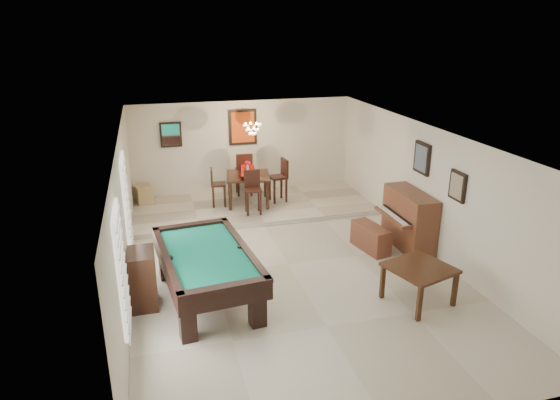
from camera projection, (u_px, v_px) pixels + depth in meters
name	position (u px, v px, depth m)	size (l,w,h in m)	color
ground_plane	(288.00, 265.00, 9.93)	(6.00, 9.00, 0.02)	beige
wall_back	(243.00, 149.00, 13.59)	(6.00, 0.04, 2.60)	silver
wall_front	(402.00, 339.00, 5.40)	(6.00, 0.04, 2.60)	silver
wall_left	(124.00, 218.00, 8.76)	(0.04, 9.00, 2.60)	silver
wall_right	(429.00, 190.00, 10.23)	(0.04, 9.00, 2.60)	silver
ceiling	(289.00, 136.00, 9.06)	(6.00, 9.00, 0.04)	white
dining_step	(253.00, 207.00, 12.87)	(6.00, 2.50, 0.12)	beige
window_left_front	(121.00, 269.00, 6.73)	(0.06, 1.00, 1.70)	white
window_left_rear	(126.00, 201.00, 9.28)	(0.06, 1.00, 1.70)	white
pool_table	(207.00, 276.00, 8.53)	(1.43, 2.64, 0.88)	black
square_table	(418.00, 284.00, 8.48)	(0.97, 0.97, 0.67)	black
upright_piano	(403.00, 220.00, 10.50)	(0.82, 1.47, 1.22)	brown
piano_bench	(371.00, 238.00, 10.49)	(0.38, 0.97, 0.54)	brown
apothecary_chest	(143.00, 279.00, 8.34)	(0.44, 0.66, 0.99)	black
dining_table	(248.00, 187.00, 12.79)	(1.07, 1.07, 0.89)	black
flower_vase	(248.00, 165.00, 12.60)	(0.15, 0.15, 0.26)	#B00F24
dining_chair_south	(253.00, 193.00, 12.08)	(0.39, 0.39, 1.06)	black
dining_chair_north	(244.00, 173.00, 13.44)	(0.43, 0.43, 1.17)	black
dining_chair_west	(219.00, 187.00, 12.62)	(0.36, 0.36, 0.98)	black
dining_chair_east	(278.00, 180.00, 12.92)	(0.42, 0.42, 1.12)	black
corner_bench	(144.00, 194.00, 12.93)	(0.40, 0.50, 0.45)	tan
chandelier	(252.00, 125.00, 12.11)	(0.44, 0.44, 0.60)	#FFE5B2
back_painting	(243.00, 127.00, 13.35)	(0.75, 0.06, 0.95)	#D84C14
back_mirror	(171.00, 135.00, 12.92)	(0.55, 0.06, 0.65)	white
right_picture_upper	(422.00, 158.00, 10.29)	(0.06, 0.55, 0.65)	slate
right_picture_lower	(458.00, 186.00, 9.17)	(0.06, 0.45, 0.55)	gray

